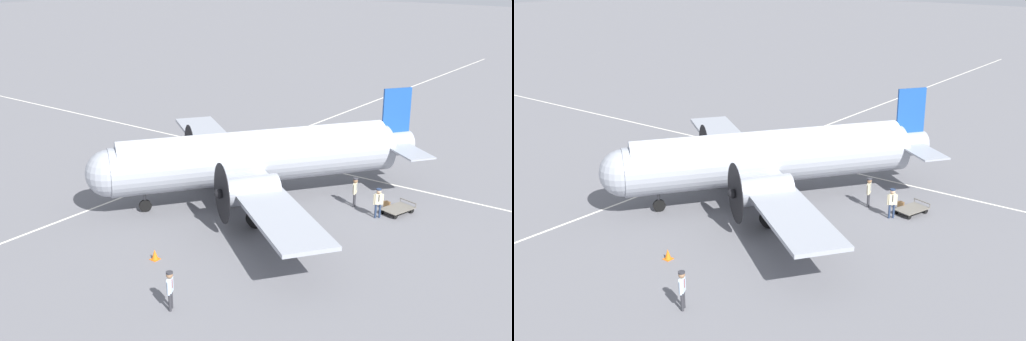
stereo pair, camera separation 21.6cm
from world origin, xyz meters
The scene contains 10 objects.
ground_plane centered at (0.00, 0.00, 0.00)m, with size 300.00×300.00×0.00m, color slate.
apron_line_eastwest centered at (0.00, 7.09, 0.00)m, with size 120.00×0.16×0.01m.
apron_line_northsouth centered at (-6.49, 0.00, 0.00)m, with size 0.16×120.00×0.01m.
airliner_main centered at (-0.26, -0.36, 2.61)m, with size 20.44×18.74×6.07m.
crew_foreground centered at (4.66, -11.91, 1.08)m, with size 0.39×0.52×1.72m.
passenger_boarding centered at (5.18, 2.46, 1.07)m, with size 0.36×0.56×1.71m.
ramp_agent centered at (7.00, 1.75, 1.06)m, with size 0.45×0.42×1.69m.
suitcase_near_door centered at (6.89, 3.12, 0.25)m, with size 0.37×0.15×0.54m.
baggage_cart centered at (7.61, 2.99, 0.28)m, with size 1.61×2.03×0.56m.
traffic_cone centered at (0.91, -9.14, 0.24)m, with size 0.39×0.39×0.52m.
Camera 2 is at (21.36, -27.93, 13.82)m, focal length 45.00 mm.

